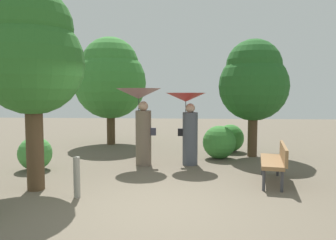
% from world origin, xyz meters
% --- Properties ---
extents(ground_plane, '(40.00, 40.00, 0.00)m').
position_xyz_m(ground_plane, '(0.00, 0.00, 0.00)').
color(ground_plane, brown).
extents(person_left, '(1.19, 1.19, 2.05)m').
position_xyz_m(person_left, '(-0.70, 3.29, 1.45)').
color(person_left, '#6B5B4C').
rests_on(person_left, ground).
extents(person_right, '(1.08, 1.08, 1.94)m').
position_xyz_m(person_right, '(0.56, 3.41, 1.32)').
color(person_right, '#474C56').
rests_on(person_right, ground).
extents(park_bench, '(0.76, 1.57, 0.83)m').
position_xyz_m(park_bench, '(2.46, 1.69, 0.51)').
color(park_bench, '#38383D').
rests_on(park_bench, ground).
extents(tree_near_left, '(2.00, 2.00, 3.97)m').
position_xyz_m(tree_near_left, '(-2.43, 0.84, 2.70)').
color(tree_near_left, '#4C3823').
rests_on(tree_near_left, ground).
extents(tree_near_right, '(2.09, 2.09, 3.55)m').
position_xyz_m(tree_near_right, '(2.52, 4.74, 2.32)').
color(tree_near_right, '#4C3823').
rests_on(tree_near_right, ground).
extents(tree_mid_left, '(2.69, 2.69, 4.02)m').
position_xyz_m(tree_mid_left, '(-2.39, 6.82, 2.52)').
color(tree_mid_left, '#4C3823').
rests_on(tree_mid_left, ground).
extents(bush_path_left, '(0.84, 0.84, 0.84)m').
position_xyz_m(bush_path_left, '(-3.26, 2.51, 0.42)').
color(bush_path_left, '#428C3D').
rests_on(bush_path_left, ground).
extents(bush_behind_bench, '(0.98, 0.98, 0.98)m').
position_xyz_m(bush_behind_bench, '(1.48, 4.30, 0.49)').
color(bush_behind_bench, '#387F33').
rests_on(bush_behind_bench, ground).
extents(bush_far_side, '(0.90, 0.90, 0.90)m').
position_xyz_m(bush_far_side, '(1.94, 5.51, 0.45)').
color(bush_far_side, '#387F33').
rests_on(bush_far_side, ground).
extents(path_marker_post, '(0.12, 0.12, 0.76)m').
position_xyz_m(path_marker_post, '(-1.44, 0.41, 0.38)').
color(path_marker_post, gray).
rests_on(path_marker_post, ground).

